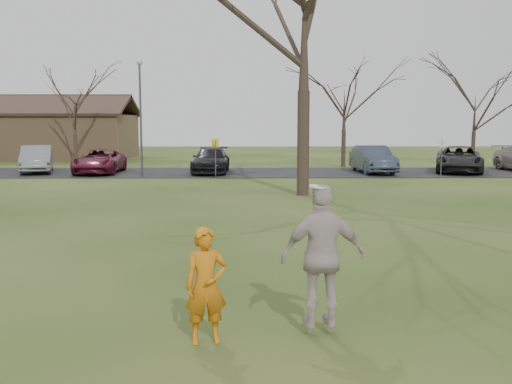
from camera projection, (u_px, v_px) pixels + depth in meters
ground at (258, 328)px, 8.27m from camera, size 120.00×120.00×0.00m
parking_strip at (253, 172)px, 33.07m from camera, size 62.00×6.50×0.04m
player_defender at (206, 286)px, 7.63m from camera, size 0.65×0.50×1.59m
car_1 at (37, 159)px, 32.88m from camera, size 2.98×5.00×1.55m
car_2 at (100, 161)px, 32.36m from camera, size 2.43×5.04×1.39m
car_3 at (211, 160)px, 32.71m from camera, size 2.06×4.94×1.43m
car_5 at (373, 159)px, 32.61m from camera, size 2.04×4.86×1.56m
car_6 at (459, 159)px, 32.99m from camera, size 4.11×5.96×1.51m
catching_play at (323, 256)px, 7.82m from camera, size 1.23×0.64×2.01m
building at (5, 135)px, 45.57m from camera, size 20.60×8.50×5.14m
lamp_post at (140, 103)px, 30.05m from camera, size 0.34×0.34×6.27m
sign_yellow at (215, 151)px, 29.90m from camera, size 0.35×0.35×2.08m
sign_white at (442, 151)px, 30.00m from camera, size 0.35×0.35×2.08m
big_tree at (304, 19)px, 22.30m from camera, size 9.00×9.00×14.00m
small_tree_row at (319, 108)px, 37.65m from camera, size 55.00×5.90×8.50m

